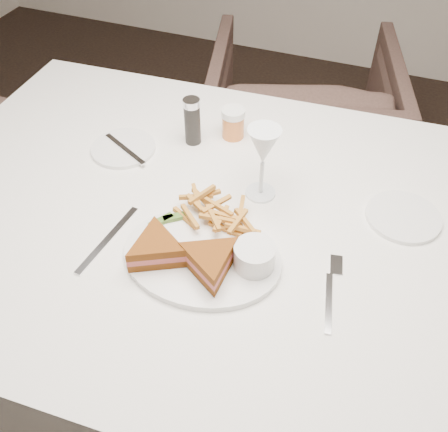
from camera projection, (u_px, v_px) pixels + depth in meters
table at (231, 315)px, 1.35m from camera, size 1.55×1.08×0.75m
chair_far at (300, 120)px, 2.02m from camera, size 0.85×0.82×0.73m
table_setting at (218, 214)px, 1.03m from camera, size 0.84×0.62×0.18m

